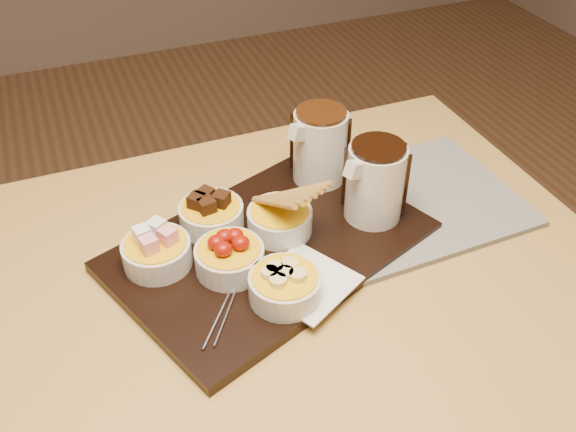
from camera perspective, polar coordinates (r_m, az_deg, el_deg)
name	(u,v)px	position (r m, az deg, el deg)	size (l,w,h in m)	color
dining_table	(223,343)	(0.99, -5.78, -11.13)	(1.20, 0.80, 0.75)	#BD9346
serving_board	(270,247)	(0.98, -1.63, -2.73)	(0.46, 0.30, 0.02)	black
napkin	(306,282)	(0.91, 1.60, -5.89)	(0.12, 0.12, 0.00)	white
bowl_marshmallows	(157,254)	(0.94, -11.56, -3.29)	(0.10, 0.10, 0.04)	beige
bowl_cake	(212,216)	(1.00, -6.81, -0.02)	(0.10, 0.10, 0.04)	beige
bowl_strawberries	(230,259)	(0.92, -5.20, -3.82)	(0.10, 0.10, 0.04)	beige
bowl_biscotti	(280,221)	(0.98, -0.73, -0.44)	(0.10, 0.10, 0.04)	beige
bowl_bananas	(285,287)	(0.88, -0.27, -6.33)	(0.10, 0.10, 0.04)	beige
pitcher_dark_chocolate	(375,183)	(1.00, 7.75, 2.93)	(0.09, 0.09, 0.12)	silver
pitcher_milk_chocolate	(320,147)	(1.07, 2.87, 6.17)	(0.09, 0.09, 0.12)	silver
fondue_skewers	(236,279)	(0.91, -4.66, -5.61)	(0.26, 0.03, 0.01)	silver
newspaper	(408,202)	(1.09, 10.64, 1.22)	(0.35, 0.28, 0.01)	beige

